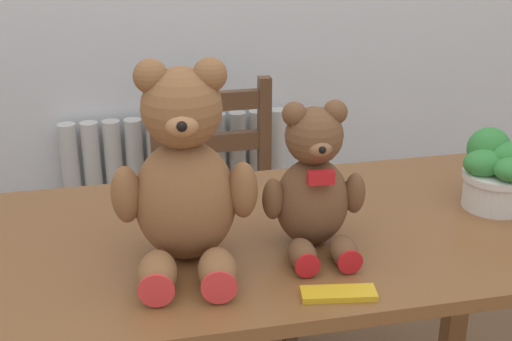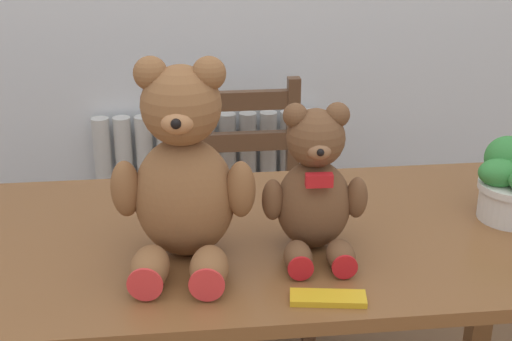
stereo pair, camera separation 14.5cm
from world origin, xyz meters
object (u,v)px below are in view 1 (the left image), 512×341
at_px(wooden_chair_behind, 220,229).
at_px(teddy_bear_right, 314,186).
at_px(potted_plant, 496,171).
at_px(teddy_bear_left, 184,179).
at_px(chocolate_bar, 339,294).

xyz_separation_m(wooden_chair_behind, teddy_bear_right, (0.08, -0.72, 0.45)).
bearing_deg(potted_plant, teddy_bear_left, -172.65).
distance_m(teddy_bear_left, potted_plant, 0.76).
relative_size(wooden_chair_behind, teddy_bear_left, 2.15).
bearing_deg(teddy_bear_left, wooden_chair_behind, -97.51).
distance_m(teddy_bear_right, potted_plant, 0.49).
distance_m(wooden_chair_behind, potted_plant, 0.93).
distance_m(teddy_bear_left, teddy_bear_right, 0.27).
distance_m(wooden_chair_behind, teddy_bear_right, 0.86).
xyz_separation_m(teddy_bear_left, potted_plant, (0.75, 0.10, -0.09)).
distance_m(wooden_chair_behind, chocolate_bar, 0.99).
relative_size(teddy_bear_left, potted_plant, 2.28).
relative_size(potted_plant, chocolate_bar, 1.30).
xyz_separation_m(teddy_bear_right, chocolate_bar, (-0.01, -0.21, -0.13)).
xyz_separation_m(teddy_bear_right, potted_plant, (0.48, 0.09, -0.05)).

